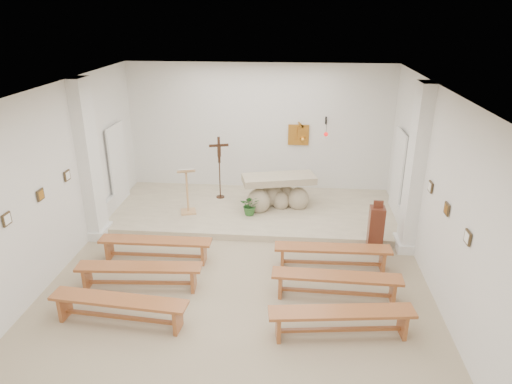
# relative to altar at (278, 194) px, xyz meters

# --- Properties ---
(ground) EXTENTS (7.00, 10.00, 0.00)m
(ground) POSITION_rel_altar_xyz_m (-0.58, -3.59, -0.50)
(ground) COLOR tan
(ground) RESTS_ON ground
(wall_left) EXTENTS (0.02, 10.00, 3.50)m
(wall_left) POSITION_rel_altar_xyz_m (-4.07, -3.59, 1.25)
(wall_left) COLOR silver
(wall_left) RESTS_ON ground
(wall_right) EXTENTS (0.02, 10.00, 3.50)m
(wall_right) POSITION_rel_altar_xyz_m (2.91, -3.59, 1.25)
(wall_right) COLOR silver
(wall_right) RESTS_ON ground
(wall_back) EXTENTS (7.00, 0.02, 3.50)m
(wall_back) POSITION_rel_altar_xyz_m (-0.58, 1.40, 1.25)
(wall_back) COLOR silver
(wall_back) RESTS_ON ground
(ceiling) EXTENTS (7.00, 10.00, 0.02)m
(ceiling) POSITION_rel_altar_xyz_m (-0.58, -3.59, 2.99)
(ceiling) COLOR silver
(ceiling) RESTS_ON wall_back
(sanctuary_platform) EXTENTS (6.98, 3.00, 0.15)m
(sanctuary_platform) POSITION_rel_altar_xyz_m (-0.58, -0.09, -0.42)
(sanctuary_platform) COLOR beige
(sanctuary_platform) RESTS_ON ground
(pilaster_left) EXTENTS (0.26, 0.55, 3.50)m
(pilaster_left) POSITION_rel_altar_xyz_m (-3.95, -1.59, 1.25)
(pilaster_left) COLOR white
(pilaster_left) RESTS_ON ground
(pilaster_right) EXTENTS (0.26, 0.55, 3.50)m
(pilaster_right) POSITION_rel_altar_xyz_m (2.79, -1.59, 1.25)
(pilaster_right) COLOR white
(pilaster_right) RESTS_ON ground
(gold_wall_relief) EXTENTS (0.55, 0.04, 0.55)m
(gold_wall_relief) POSITION_rel_altar_xyz_m (0.47, 1.37, 1.15)
(gold_wall_relief) COLOR #C2822D
(gold_wall_relief) RESTS_ON wall_back
(sanctuary_lamp) EXTENTS (0.11, 0.36, 0.44)m
(sanctuary_lamp) POSITION_rel_altar_xyz_m (1.17, 1.11, 1.31)
(sanctuary_lamp) COLOR black
(sanctuary_lamp) RESTS_ON wall_back
(station_frame_left_front) EXTENTS (0.03, 0.20, 0.20)m
(station_frame_left_front) POSITION_rel_altar_xyz_m (-4.05, -4.39, 1.22)
(station_frame_left_front) COLOR #40311C
(station_frame_left_front) RESTS_ON wall_left
(station_frame_left_mid) EXTENTS (0.03, 0.20, 0.20)m
(station_frame_left_mid) POSITION_rel_altar_xyz_m (-4.05, -3.39, 1.22)
(station_frame_left_mid) COLOR #40311C
(station_frame_left_mid) RESTS_ON wall_left
(station_frame_left_rear) EXTENTS (0.03, 0.20, 0.20)m
(station_frame_left_rear) POSITION_rel_altar_xyz_m (-4.05, -2.39, 1.22)
(station_frame_left_rear) COLOR #40311C
(station_frame_left_rear) RESTS_ON wall_left
(station_frame_right_front) EXTENTS (0.03, 0.20, 0.20)m
(station_frame_right_front) POSITION_rel_altar_xyz_m (2.89, -4.39, 1.22)
(station_frame_right_front) COLOR #40311C
(station_frame_right_front) RESTS_ON wall_right
(station_frame_right_mid) EXTENTS (0.03, 0.20, 0.20)m
(station_frame_right_mid) POSITION_rel_altar_xyz_m (2.89, -3.39, 1.22)
(station_frame_right_mid) COLOR #40311C
(station_frame_right_mid) RESTS_ON wall_right
(station_frame_right_rear) EXTENTS (0.03, 0.20, 0.20)m
(station_frame_right_rear) POSITION_rel_altar_xyz_m (2.89, -2.39, 1.22)
(station_frame_right_rear) COLOR #40311C
(station_frame_right_rear) RESTS_ON wall_right
(radiator_left) EXTENTS (0.10, 0.85, 0.52)m
(radiator_left) POSITION_rel_altar_xyz_m (-4.01, -0.89, -0.23)
(radiator_left) COLOR silver
(radiator_left) RESTS_ON ground
(radiator_right) EXTENTS (0.10, 0.85, 0.52)m
(radiator_right) POSITION_rel_altar_xyz_m (2.85, -0.89, -0.23)
(radiator_right) COLOR silver
(radiator_right) RESTS_ON ground
(altar) EXTENTS (1.87, 1.09, 0.91)m
(altar) POSITION_rel_altar_xyz_m (0.00, 0.00, 0.00)
(altar) COLOR tan
(altar) RESTS_ON sanctuary_platform
(lectern) EXTENTS (0.49, 0.45, 1.18)m
(lectern) POSITION_rel_altar_xyz_m (-2.14, -0.53, 0.23)
(lectern) COLOR tan
(lectern) RESTS_ON sanctuary_platform
(crucifix_stand) EXTENTS (0.49, 0.21, 1.63)m
(crucifix_stand) POSITION_rel_altar_xyz_m (-1.52, 0.49, 0.59)
(crucifix_stand) COLOR #392312
(crucifix_stand) RESTS_ON sanctuary_platform
(potted_plant) EXTENTS (0.46, 0.40, 0.51)m
(potted_plant) POSITION_rel_altar_xyz_m (-0.63, -0.52, -0.10)
(potted_plant) COLOR #2B6026
(potted_plant) RESTS_ON sanctuary_platform
(donation_pedestal) EXTENTS (0.31, 0.31, 1.13)m
(donation_pedestal) POSITION_rel_altar_xyz_m (2.12, -1.73, 0.00)
(donation_pedestal) COLOR brown
(donation_pedestal) RESTS_ON ground
(bench_left_front) EXTENTS (2.25, 0.38, 0.48)m
(bench_left_front) POSITION_rel_altar_xyz_m (-2.34, -2.56, -0.14)
(bench_left_front) COLOR #A65930
(bench_left_front) RESTS_ON ground
(bench_right_front) EXTENTS (2.26, 0.40, 0.48)m
(bench_right_front) POSITION_rel_altar_xyz_m (1.18, -2.56, -0.14)
(bench_right_front) COLOR #A65930
(bench_right_front) RESTS_ON ground
(bench_left_second) EXTENTS (2.27, 0.50, 0.48)m
(bench_left_second) POSITION_rel_altar_xyz_m (-2.34, -3.57, -0.14)
(bench_left_second) COLOR #A65930
(bench_left_second) RESTS_ON ground
(bench_right_second) EXTENTS (2.26, 0.42, 0.48)m
(bench_right_second) POSITION_rel_altar_xyz_m (1.18, -3.57, -0.14)
(bench_right_second) COLOR #A65930
(bench_right_second) RESTS_ON ground
(bench_left_third) EXTENTS (2.27, 0.55, 0.48)m
(bench_left_third) POSITION_rel_altar_xyz_m (-2.34, -4.57, -0.14)
(bench_left_third) COLOR #A65930
(bench_left_third) RESTS_ON ground
(bench_right_third) EXTENTS (2.28, 0.63, 0.48)m
(bench_right_third) POSITION_rel_altar_xyz_m (1.18, -4.57, -0.14)
(bench_right_third) COLOR #A65930
(bench_right_third) RESTS_ON ground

